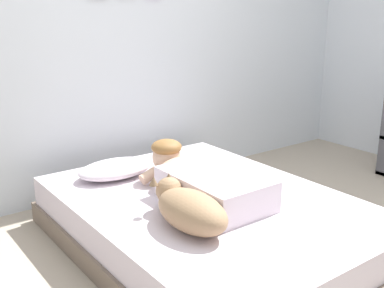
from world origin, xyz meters
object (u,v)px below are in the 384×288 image
Objects in this scene: coffee_cup at (198,171)px; bed at (209,223)px; pillow at (116,169)px; person_lying at (200,179)px; dog at (189,208)px; cell_phone at (241,190)px.

bed is at bearing -117.55° from coffee_cup.
pillow reaches higher than coffee_cup.
coffee_cup is at bearing 55.23° from person_lying.
dog reaches higher than bed.
dog is 0.60m from cell_phone.
pillow is (-0.26, 0.67, 0.22)m from bed.
person_lying is at bearing 161.27° from cell_phone.
pillow is at bearing 126.19° from cell_phone.
person_lying reaches higher than bed.
cell_phone is at bearing -4.76° from bed.
coffee_cup is (0.18, 0.35, 0.20)m from bed.
bed is at bearing 175.24° from cell_phone.
bed is 14.47× the size of cell_phone.
pillow is 0.90× the size of dog.
dog is at bearing -159.52° from cell_phone.
dog is (-0.30, -0.30, -0.00)m from person_lying.
dog reaches higher than coffee_cup.
coffee_cup is 0.38m from cell_phone.
pillow is 0.90m from dog.
bed is 16.21× the size of coffee_cup.
dog is at bearing -135.71° from person_lying.
coffee_cup reaches higher than cell_phone.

